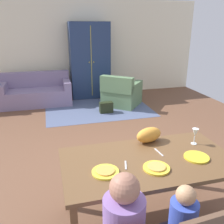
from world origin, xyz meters
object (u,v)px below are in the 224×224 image
Objects in this scene: plate_near_woman at (196,157)px; couch at (36,93)px; dining_table at (148,165)px; plate_near_man at (105,172)px; armoire at (90,61)px; cat at (149,135)px; armchair at (121,94)px; wine_glass at (195,133)px; plate_near_child at (156,168)px; handbag at (106,107)px.

couch is (-1.72, 4.74, -0.47)m from plate_near_woman.
plate_near_woman is (0.48, -0.10, 0.08)m from dining_table.
plate_near_man is 5.17m from armoire.
plate_near_woman is 0.78× the size of cat.
plate_near_man is 0.79m from cat.
plate_near_man is 0.21× the size of armchair.
wine_glass reaches higher than dining_table.
wine_glass reaches higher than cat.
plate_near_woman is 0.12× the size of armoire.
armchair reaches higher than plate_near_woman.
cat reaches higher than couch.
couch is at bearing 161.98° from armchair.
plate_near_child is at bearing -120.56° from cat.
plate_near_woman is (0.95, 0.02, 0.00)m from plate_near_man.
armoire is (0.28, 4.99, 0.36)m from dining_table.
wine_glass is (0.62, 0.36, 0.12)m from plate_near_child.
plate_near_child is at bearing -93.12° from armoire.
wine_glass reaches higher than plate_near_man.
wine_glass is (1.10, 0.30, 0.12)m from plate_near_man.
armchair reaches higher than plate_near_child.
armoire is (-0.63, 1.04, 0.73)m from armchair.
plate_near_man is at bearing -108.84° from armchair.
cat reaches higher than plate_near_child.
cat reaches higher than plate_near_man.
wine_glass is 4.82m from armoire.
armoire is (-0.34, 4.81, 0.16)m from wine_glass.
plate_near_man is 0.78× the size of cat.
dining_table reaches higher than handbag.
plate_near_woman is at bearing -88.74° from handbag.
dining_table is at bearing -96.48° from handbag.
couch is at bearing 109.88° from plate_near_woman.
dining_table is at bearing 90.00° from plate_near_child.
wine_glass is 0.58× the size of handbag.
cat is 3.21m from handbag.
plate_near_child is 3.74m from handbag.
armoire is at bearing 94.05° from wine_glass.
handbag is at bearing -35.30° from couch.
wine_glass is (0.15, 0.28, 0.12)m from plate_near_woman.
armchair is at bearing -18.02° from couch.
handbag is at bearing 83.83° from plate_near_child.
handbag is at bearing -85.63° from armoire.
plate_near_child is (0.48, -0.06, 0.00)m from plate_near_man.
armchair is 1.42m from armoire.
handbag is at bearing 76.42° from plate_near_man.
plate_near_woman is at bearing -11.89° from dining_table.
armoire is at bearing 86.77° from dining_table.
armoire is at bearing 12.74° from couch.
couch is (-1.24, 4.82, -0.47)m from plate_near_child.
couch is 1.73m from armoire.
armchair is (0.29, 3.76, -0.57)m from wine_glass.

